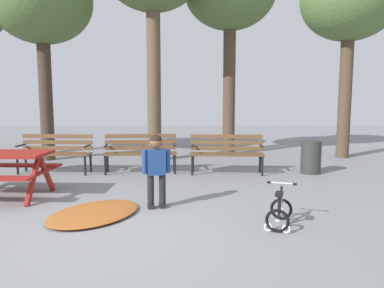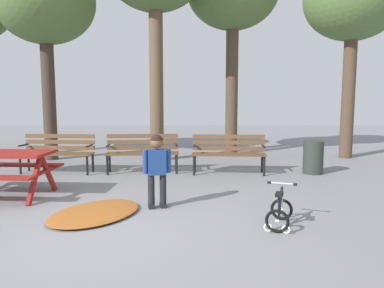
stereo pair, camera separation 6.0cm
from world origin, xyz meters
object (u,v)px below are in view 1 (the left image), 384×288
at_px(child_standing, 156,165).
at_px(trash_bin, 311,157).
at_px(park_bench_far_left, 55,150).
at_px(kids_bicycle, 279,211).
at_px(park_bench_left, 141,150).
at_px(park_bench_right, 227,150).

bearing_deg(child_standing, trash_bin, 39.07).
bearing_deg(park_bench_far_left, trash_bin, -1.14).
xyz_separation_m(child_standing, trash_bin, (3.20, 2.60, -0.30)).
bearing_deg(kids_bicycle, park_bench_left, 122.16).
bearing_deg(park_bench_right, park_bench_left, 175.96).
xyz_separation_m(park_bench_far_left, park_bench_left, (1.89, 0.03, 0.00)).
bearing_deg(park_bench_right, trash_bin, -0.10).
relative_size(park_bench_left, park_bench_right, 1.00).
bearing_deg(kids_bicycle, trash_bin, 65.87).
bearing_deg(child_standing, park_bench_left, 101.91).
relative_size(park_bench_left, kids_bicycle, 2.60).
height_order(park_bench_far_left, trash_bin, park_bench_far_left).
height_order(park_bench_far_left, park_bench_right, same).
bearing_deg(child_standing, park_bench_far_left, 132.25).
bearing_deg(trash_bin, kids_bicycle, -114.13).
relative_size(park_bench_left, trash_bin, 2.25).
bearing_deg(kids_bicycle, park_bench_right, 95.51).
distance_m(park_bench_left, child_standing, 2.80).
height_order(park_bench_right, child_standing, child_standing).
height_order(child_standing, kids_bicycle, child_standing).
xyz_separation_m(park_bench_far_left, trash_bin, (5.67, -0.11, -0.15)).
height_order(park_bench_left, child_standing, child_standing).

